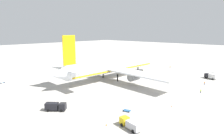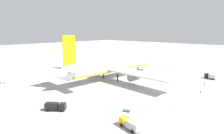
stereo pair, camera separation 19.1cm
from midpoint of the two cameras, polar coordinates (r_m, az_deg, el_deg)
ground_plane at (r=105.93m, az=0.53°, el=-3.32°), size 600.00×600.00×0.00m
airliner at (r=103.63m, az=0.07°, el=0.29°), size 70.72×74.47×23.36m
service_truck_0 at (r=53.87m, az=5.25°, el=-16.01°), size 3.36×7.06×2.38m
service_truck_2 at (r=116.84m, az=26.67°, el=-2.35°), size 3.98×6.58×2.88m
service_truck_3 at (r=66.87m, az=-16.10°, el=-10.85°), size 5.84×6.42×2.59m
service_van at (r=127.67m, az=27.24°, el=-1.64°), size 4.36×2.13×1.97m
baggage_cart_0 at (r=110.72m, az=-29.31°, el=-3.65°), size 2.95×1.93×1.52m
baggage_cart_1 at (r=64.49m, az=4.22°, el=-12.42°), size 2.05×2.99×0.40m
ground_worker_0 at (r=89.20m, az=24.20°, el=-6.37°), size 0.56×0.56×1.71m
ground_worker_2 at (r=103.21m, az=25.07°, el=-4.24°), size 0.52×0.52×1.64m
ground_worker_3 at (r=139.80m, az=16.39°, el=0.03°), size 0.42×0.42×1.76m
traffic_cone_0 at (r=156.59m, az=-0.10°, el=1.33°), size 0.36×0.36×0.55m
traffic_cone_1 at (r=55.67m, az=-1.75°, el=-16.29°), size 0.36×0.36×0.55m
traffic_cone_2 at (r=70.44m, az=16.69°, el=-10.82°), size 0.36×0.36×0.55m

